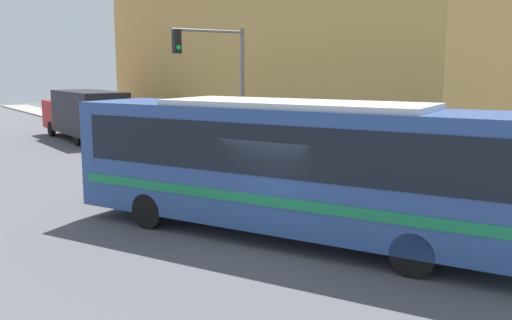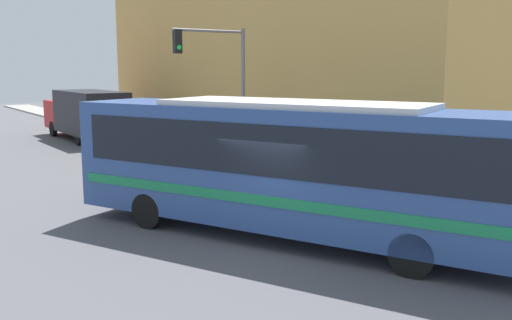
% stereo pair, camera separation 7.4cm
% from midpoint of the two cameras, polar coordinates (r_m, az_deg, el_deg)
% --- Properties ---
extents(ground_plane, '(120.00, 120.00, 0.00)m').
position_cam_midpoint_polar(ground_plane, '(13.65, 2.44, -8.28)').
color(ground_plane, '#515156').
extents(sidewalk, '(2.57, 70.00, 0.12)m').
position_cam_midpoint_polar(sidewalk, '(33.53, -10.50, 2.15)').
color(sidewalk, gray).
rests_on(sidewalk, ground_plane).
extents(building_facade, '(6.00, 27.35, 9.00)m').
position_cam_midpoint_polar(building_facade, '(30.81, 0.86, 9.97)').
color(building_facade, tan).
rests_on(building_facade, ground_plane).
extents(city_bus, '(7.06, 11.62, 3.33)m').
position_cam_midpoint_polar(city_bus, '(13.57, 3.61, -0.11)').
color(city_bus, '#2D4C8C').
rests_on(city_bus, ground_plane).
extents(delivery_truck, '(2.44, 8.49, 2.82)m').
position_cam_midpoint_polar(delivery_truck, '(33.92, -16.88, 4.52)').
color(delivery_truck, black).
rests_on(delivery_truck, ground_plane).
extents(fire_hydrant, '(0.22, 0.29, 0.70)m').
position_cam_midpoint_polar(fire_hydrant, '(20.43, 5.35, -1.05)').
color(fire_hydrant, gold).
rests_on(fire_hydrant, sidewalk).
extents(traffic_light_pole, '(3.28, 0.35, 5.56)m').
position_cam_midpoint_polar(traffic_light_pole, '(23.31, -3.73, 8.77)').
color(traffic_light_pole, slate).
rests_on(traffic_light_pole, sidewalk).
extents(parking_meter, '(0.14, 0.14, 1.31)m').
position_cam_midpoint_polar(parking_meter, '(22.47, 0.89, 1.31)').
color(parking_meter, slate).
rests_on(parking_meter, sidewalk).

